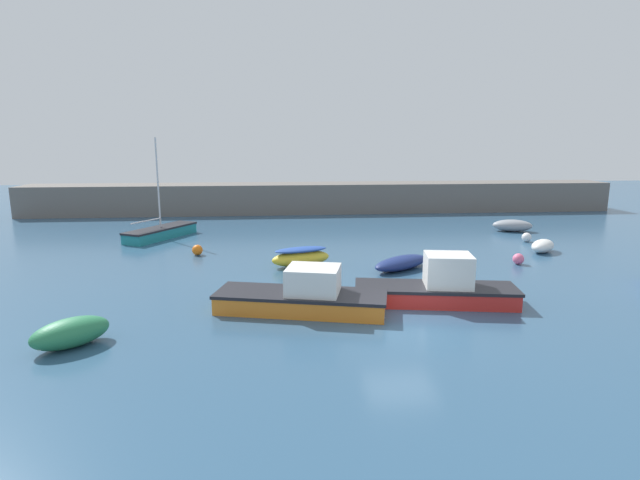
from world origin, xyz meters
The scene contains 13 objects.
ground_plane centered at (0.00, 0.00, -0.10)m, with size 120.00×120.00×0.20m, color #2D5170.
harbor_breakwater centered at (0.00, 28.20, 1.29)m, with size 51.65×3.81×2.57m, color #66605B.
rowboat_with_red_cover centered at (-3.07, 8.48, 0.49)m, with size 3.26×2.00×0.97m.
sailboat_tall_mast centered at (-11.82, 16.77, 0.41)m, with size 4.04×5.58×6.50m.
cabin_cruiser_white centered at (2.01, 2.06, 0.64)m, with size 6.48×2.91×1.97m.
fishing_dinghy_green centered at (10.91, 10.45, 0.37)m, with size 2.23×2.20×0.74m.
rowboat_white_midwater centered at (12.32, 17.08, 0.42)m, with size 2.91×1.93×0.84m.
motorboat_with_cabin centered at (-3.31, 1.58, 0.59)m, with size 6.66×3.49×1.72m.
dinghy_near_pier centered at (-10.70, -1.03, 0.45)m, with size 2.55×2.45×0.90m.
open_tender_yellow centered at (1.86, 7.36, 0.33)m, with size 3.64×3.12×0.66m.
mooring_buoy_orange centered at (-8.70, 11.49, 0.29)m, with size 0.59×0.59×0.59m, color orange.
mooring_buoy_pink centered at (8.14, 7.82, 0.29)m, with size 0.57×0.57×0.57m, color #EA668C.
mooring_buoy_white centered at (11.48, 13.41, 0.29)m, with size 0.59×0.59×0.59m, color white.
Camera 1 is at (-4.34, -16.20, 6.26)m, focal length 28.00 mm.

